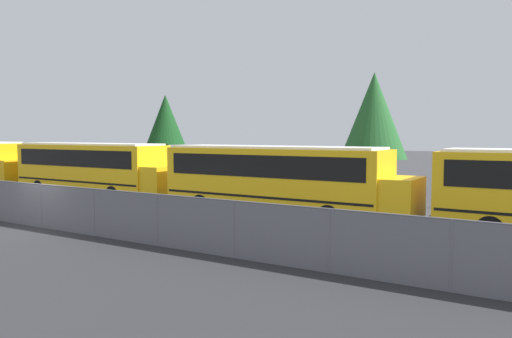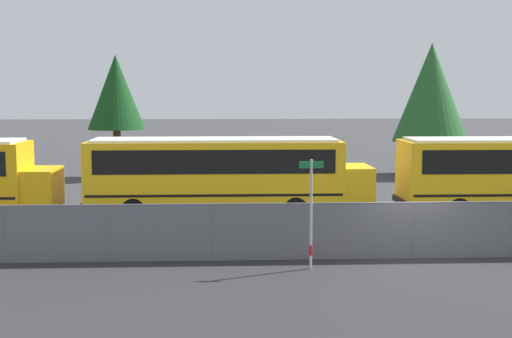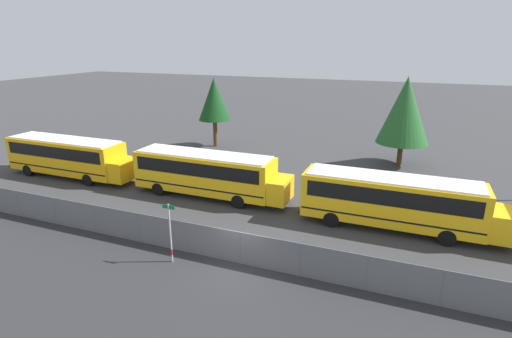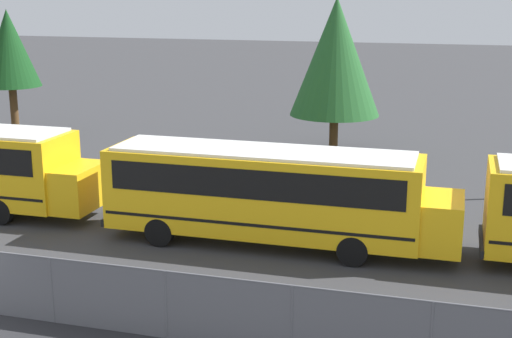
{
  "view_description": "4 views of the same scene",
  "coord_description": "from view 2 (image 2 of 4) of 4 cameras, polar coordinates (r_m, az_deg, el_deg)",
  "views": [
    {
      "loc": [
        17.56,
        -12.2,
        3.73
      ],
      "look_at": [
        5.84,
        6.74,
        2.16
      ],
      "focal_mm": 35.0,
      "sensor_mm": 36.0,
      "label": 1
    },
    {
      "loc": [
        -5.85,
        -21.19,
        5.2
      ],
      "look_at": [
        -4.5,
        6.52,
        2.05
      ],
      "focal_mm": 50.0,
      "sensor_mm": 36.0,
      "label": 2
    },
    {
      "loc": [
        7.28,
        -16.19,
        10.78
      ],
      "look_at": [
        -2.17,
        7.62,
        2.47
      ],
      "focal_mm": 28.0,
      "sensor_mm": 36.0,
      "label": 3
    },
    {
      "loc": [
        12.54,
        -14.49,
        8.19
      ],
      "look_at": [
        6.19,
        7.69,
        2.36
      ],
      "focal_mm": 50.0,
      "sensor_mm": 36.0,
      "label": 4
    }
  ],
  "objects": [
    {
      "name": "street_sign",
      "position": [
        20.52,
        4.42,
        -3.42
      ],
      "size": [
        0.7,
        0.09,
        3.19
      ],
      "color": "#B7B7BC",
      "rests_on": "ground_plane"
    },
    {
      "name": "school_bus_1",
      "position": [
        28.88,
        -2.8,
        -0.11
      ],
      "size": [
        11.57,
        2.59,
        3.19
      ],
      "color": "yellow",
      "rests_on": "ground_plane"
    },
    {
      "name": "tree_0",
      "position": [
        42.15,
        -11.14,
        6.01
      ],
      "size": [
        3.31,
        3.31,
        7.13
      ],
      "color": "#51381E",
      "rests_on": "ground_plane"
    },
    {
      "name": "ground_plane",
      "position": [
        22.59,
        12.39,
        -6.99
      ],
      "size": [
        200.0,
        200.0,
        0.0
      ],
      "primitive_type": "plane",
      "color": "#38383A"
    },
    {
      "name": "tree_2",
      "position": [
        43.63,
        13.82,
        5.96
      ],
      "size": [
        4.47,
        4.47,
        7.87
      ],
      "color": "#51381E",
      "rests_on": "ground_plane"
    },
    {
      "name": "road_strip",
      "position": [
        17.08,
        17.75,
        -11.55
      ],
      "size": [
        95.61,
        12.0,
        0.01
      ],
      "color": "#2B2B2D",
      "rests_on": "ground_plane"
    },
    {
      "name": "fence",
      "position": [
        22.39,
        12.45,
        -4.76
      ],
      "size": [
        61.68,
        0.07,
        1.76
      ],
      "color": "#9EA0A5",
      "rests_on": "ground_plane"
    }
  ]
}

